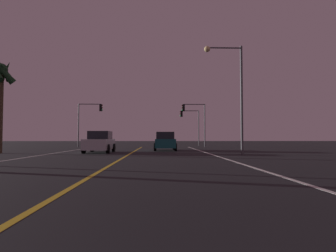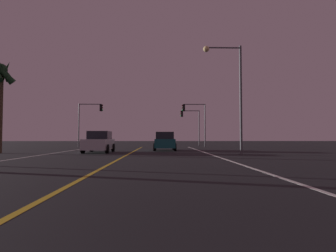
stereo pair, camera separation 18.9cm
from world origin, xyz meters
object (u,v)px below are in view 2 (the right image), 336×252
Objects in this scene: car_oncoming at (99,142)px; street_lamp_right_far at (231,84)px; palm_tree_left_mid at (1,78)px; car_ahead_far at (165,142)px; traffic_light_near_right at (194,115)px; traffic_light_far_right at (190,119)px; traffic_light_near_left at (90,115)px.

car_oncoming is 0.55× the size of street_lamp_right_far.
car_oncoming is 8.81m from palm_tree_left_mid.
car_oncoming is 0.59× the size of palm_tree_left_mid.
car_ahead_far is at bearing -52.79° from street_lamp_right_far.
traffic_light_near_right is 1.06× the size of traffic_light_far_right.
street_lamp_right_far reaches higher than car_oncoming.
car_ahead_far is 11.31m from traffic_light_near_right.
traffic_light_near_right is at bearing -87.37° from street_lamp_right_far.
car_ahead_far is 8.83m from street_lamp_right_far.
palm_tree_left_mid is at bearing -5.70° from street_lamp_right_far.
car_ahead_far is (5.27, 3.51, 0.00)m from car_oncoming.
car_oncoming is at bearing 7.47° from palm_tree_left_mid.
street_lamp_right_far is (13.99, -16.27, 0.95)m from traffic_light_near_left.
traffic_light_near_left is (-9.29, 10.08, 3.25)m from car_ahead_far.
street_lamp_right_far is at bearing -5.70° from palm_tree_left_mid.
car_oncoming is 21.45m from traffic_light_far_right.
traffic_light_near_right is 1.00× the size of traffic_light_near_left.
traffic_light_near_right is at bearing 89.34° from traffic_light_far_right.
palm_tree_left_mid reaches higher than traffic_light_near_left.
car_ahead_far is 14.09m from traffic_light_near_left.
street_lamp_right_far is 1.08× the size of palm_tree_left_mid.
street_lamp_right_far is 17.35m from palm_tree_left_mid.
street_lamp_right_far is at bearing 91.80° from traffic_light_far_right.
car_ahead_far is at bearing 19.59° from palm_tree_left_mid.
traffic_light_near_left is at bearing 42.66° from car_ahead_far.
car_ahead_far is at bearing 68.58° from traffic_light_near_right.
car_oncoming is 0.78× the size of traffic_light_near_right.
traffic_light_far_right is at bearing -14.46° from car_ahead_far.
street_lamp_right_far is (9.97, -2.68, 4.20)m from car_oncoming.
traffic_light_far_right is 0.72× the size of palm_tree_left_mid.
traffic_light_far_right is at bearing -88.20° from street_lamp_right_far.
traffic_light_near_right is (9.22, 13.59, 3.27)m from car_oncoming.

